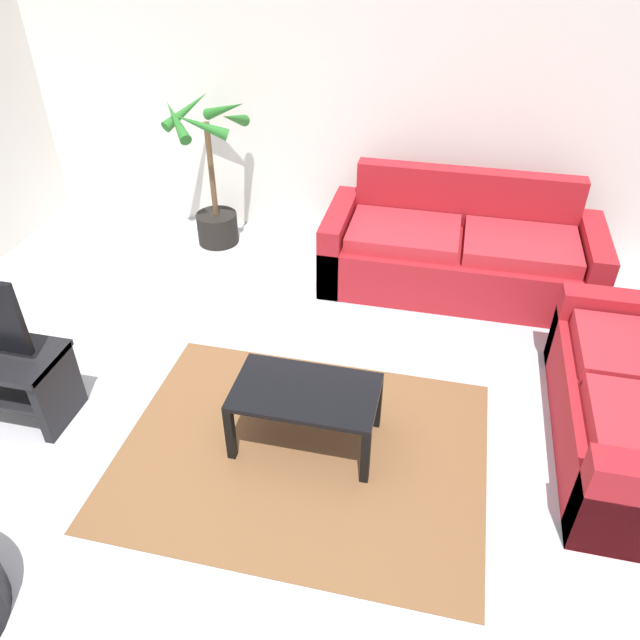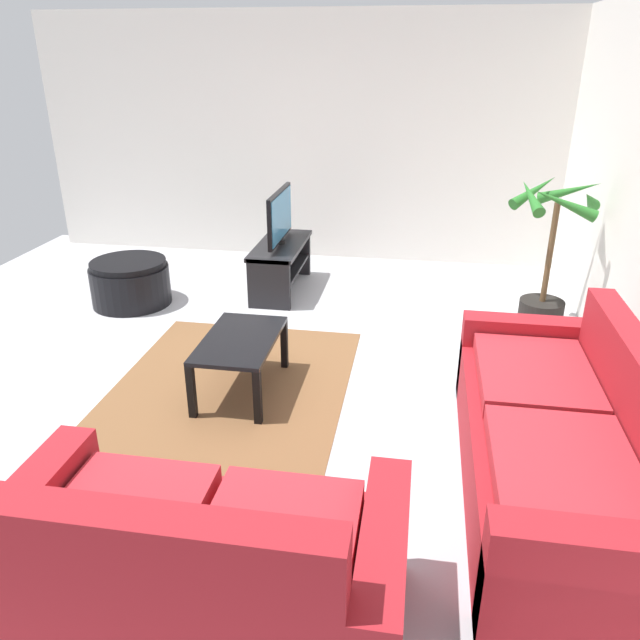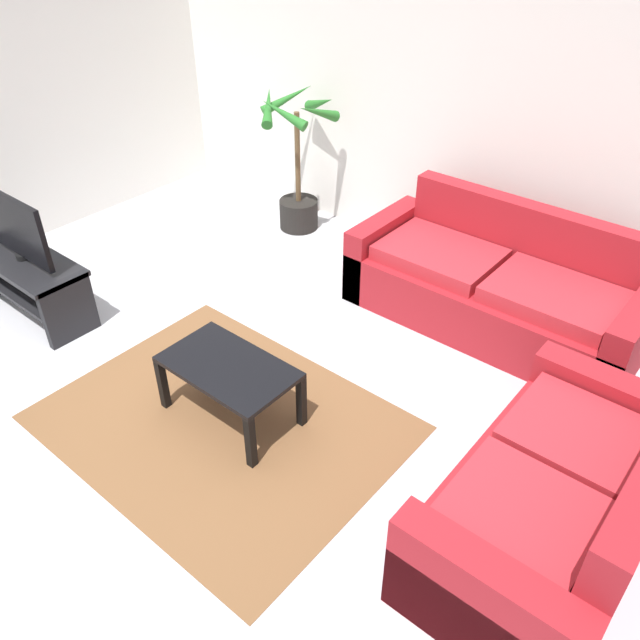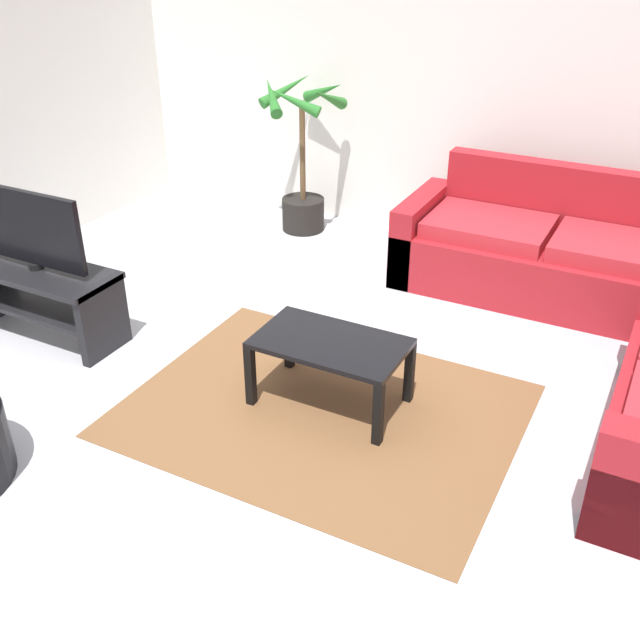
% 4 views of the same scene
% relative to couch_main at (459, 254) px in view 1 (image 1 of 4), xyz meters
% --- Properties ---
extents(ground_plane, '(6.60, 6.60, 0.00)m').
position_rel_couch_main_xyz_m(ground_plane, '(-1.11, -2.28, -0.30)').
color(ground_plane, '#B2B2B7').
extents(wall_back, '(6.00, 0.06, 2.70)m').
position_rel_couch_main_xyz_m(wall_back, '(-1.11, 0.72, 1.05)').
color(wall_back, silver).
rests_on(wall_back, ground).
extents(couch_main, '(2.21, 0.90, 0.90)m').
position_rel_couch_main_xyz_m(couch_main, '(0.00, 0.00, 0.00)').
color(couch_main, maroon).
rests_on(couch_main, ground).
extents(coffee_table, '(0.86, 0.50, 0.42)m').
position_rel_couch_main_xyz_m(coffee_table, '(-0.81, -2.03, 0.05)').
color(coffee_table, black).
rests_on(coffee_table, ground).
extents(area_rug, '(2.20, 1.70, 0.01)m').
position_rel_couch_main_xyz_m(area_rug, '(-0.81, -2.13, -0.30)').
color(area_rug, brown).
rests_on(area_rug, ground).
extents(potted_palm, '(0.73, 0.76, 1.34)m').
position_rel_couch_main_xyz_m(potted_palm, '(-2.24, 0.26, 0.24)').
color(potted_palm, black).
rests_on(potted_palm, ground).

